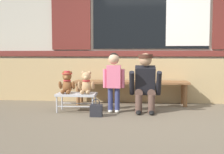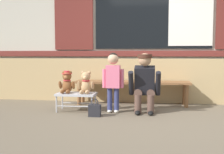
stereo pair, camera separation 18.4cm
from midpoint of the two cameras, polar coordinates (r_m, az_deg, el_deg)
ground_plane at (r=4.13m, az=9.53°, el=-8.43°), size 60.00×60.00×0.00m
brick_low_wall at (r=5.47m, az=9.22°, el=-0.69°), size 7.78×0.25×0.85m
shop_facade at (r=6.01m, az=9.32°, el=11.89°), size 7.94×0.26×3.36m
wooden_bench_long at (r=5.12m, az=5.15°, el=-1.60°), size 2.10×0.40×0.44m
small_display_bench at (r=4.57m, az=-6.22°, el=-3.73°), size 0.64×0.36×0.30m
teddy_bear_with_hat at (r=4.59m, az=-8.17°, el=-1.11°), size 0.28×0.27×0.36m
teddy_bear_plain at (r=4.51m, az=-4.27°, el=-1.29°), size 0.28×0.26×0.36m
child_standing at (r=4.39m, az=1.43°, el=0.24°), size 0.35×0.18×0.96m
adult_crouching at (r=4.43m, az=8.06°, el=-1.21°), size 0.50×0.49×0.95m
handbag_on_ground at (r=4.18m, az=-2.33°, el=-6.86°), size 0.18×0.11×0.27m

